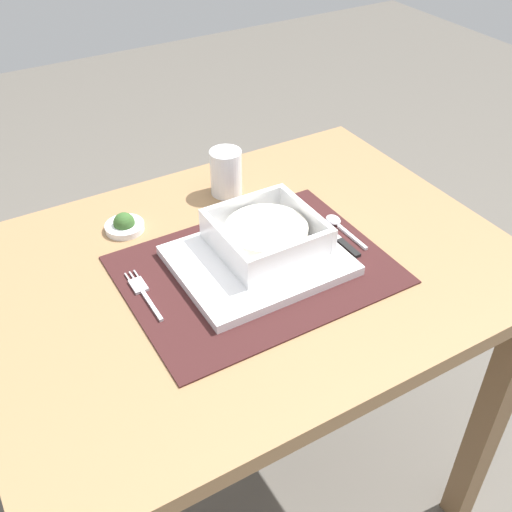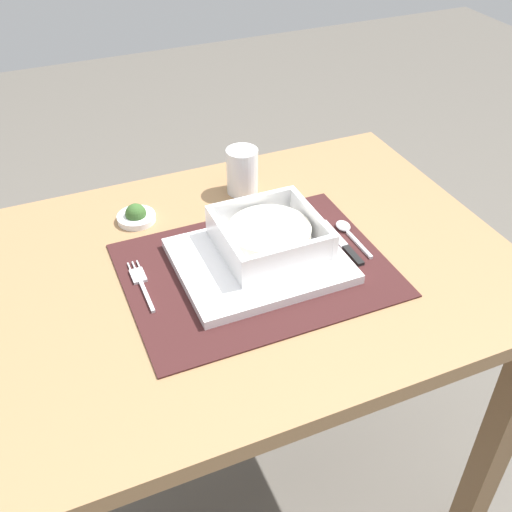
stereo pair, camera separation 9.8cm
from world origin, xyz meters
The scene contains 11 objects.
ground_plane centered at (0.00, 0.00, 0.00)m, with size 6.00×6.00×0.00m, color #59544C.
dining_table centered at (0.00, 0.00, 0.59)m, with size 0.89×0.66×0.70m.
placemat centered at (0.01, -0.03, 0.70)m, with size 0.43×0.32×0.00m, color #381919.
serving_plate centered at (0.02, -0.02, 0.71)m, with size 0.27×0.22×0.02m, color white.
porridge_bowl centered at (0.04, 0.00, 0.74)m, with size 0.17×0.17×0.05m.
fork centered at (-0.18, 0.01, 0.71)m, with size 0.02×0.13×0.00m.
spoon centered at (0.19, 0.01, 0.71)m, with size 0.02×0.11×0.01m.
butter_knife centered at (0.17, -0.03, 0.71)m, with size 0.01×0.14×0.01m.
bread_knife centered at (0.15, -0.04, 0.71)m, with size 0.01×0.14×0.01m.
drinking_glass centered at (0.08, 0.21, 0.74)m, with size 0.06×0.06×0.09m.
condiment_saucer centered at (-0.14, 0.19, 0.71)m, with size 0.07×0.07×0.04m.
Camera 2 is at (-0.30, -0.74, 1.34)m, focal length 42.79 mm.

